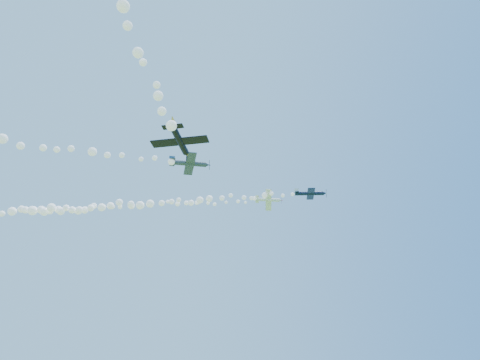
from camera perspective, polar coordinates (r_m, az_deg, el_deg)
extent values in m
cylinder|color=white|center=(90.05, 3.94, -2.81)|extent=(5.34, 0.93, 1.27)
cone|color=white|center=(89.97, 5.76, -2.89)|extent=(0.70, 0.74, 0.78)
cone|color=#A51220|center=(89.97, 6.01, -2.90)|extent=(0.29, 0.26, 0.28)
cube|color=black|center=(89.97, 5.94, -2.90)|extent=(0.35, 0.49, 1.64)
cube|color=white|center=(89.97, 4.08, -2.86)|extent=(2.94, 6.46, 1.92)
cube|color=white|center=(90.22, 2.44, -2.73)|extent=(1.31, 2.36, 0.73)
cube|color=#A51220|center=(90.58, 2.42, -2.52)|extent=(0.99, 0.55, 1.12)
sphere|color=black|center=(90.27, 4.43, -2.69)|extent=(0.87, 0.91, 0.83)
cylinder|color=#0B1634|center=(88.33, 9.86, -1.90)|extent=(5.55, 3.99, 1.17)
cone|color=#0B1634|center=(88.56, 11.97, -1.86)|extent=(1.07, 1.07, 0.85)
cone|color=white|center=(88.61, 12.26, -1.85)|extent=(0.42, 0.40, 0.30)
cube|color=black|center=(88.59, 12.18, -1.86)|extent=(0.15, 0.61, 1.88)
cube|color=#0B1634|center=(88.30, 10.02, -1.97)|extent=(3.85, 7.31, 2.01)
cube|color=#0B1634|center=(88.24, 8.10, -1.90)|extent=(1.66, 2.68, 0.75)
cube|color=white|center=(88.42, 8.04, -1.56)|extent=(0.96, 0.69, 1.24)
sphere|color=black|center=(88.50, 10.40, -1.65)|extent=(0.94, 1.07, 0.91)
cylinder|color=#323D49|center=(72.33, -7.35, 2.36)|extent=(6.44, 1.71, 1.30)
cone|color=#323D49|center=(72.66, -4.65, 2.17)|extent=(0.90, 0.94, 0.90)
cone|color=navy|center=(72.72, -4.28, 2.14)|extent=(0.37, 0.34, 0.32)
cube|color=black|center=(72.71, -4.38, 2.15)|extent=(0.19, 0.37, 2.01)
cube|color=#323D49|center=(72.28, -7.14, 2.25)|extent=(1.68, 7.81, 1.13)
cube|color=#323D49|center=(72.20, -9.60, 2.54)|extent=(0.93, 2.75, 0.45)
cube|color=navy|center=(72.49, -9.65, 2.94)|extent=(1.09, 0.26, 1.33)
sphere|color=black|center=(72.61, -6.64, 2.58)|extent=(0.82, 0.85, 0.89)
cylinder|color=black|center=(52.58, -8.64, 5.68)|extent=(3.19, 6.01, 1.47)
cone|color=black|center=(55.18, -7.65, 3.74)|extent=(1.06, 1.05, 0.88)
cone|color=#C09516|center=(55.55, -7.52, 3.49)|extent=(0.39, 0.42, 0.32)
cube|color=black|center=(55.45, -7.56, 3.56)|extent=(0.20, 0.29, 1.93)
cube|color=black|center=(52.71, -8.57, 5.42)|extent=(7.56, 4.25, 0.40)
cube|color=black|center=(50.51, -9.55, 7.49)|extent=(2.78, 1.80, 0.20)
cube|color=#C09516|center=(50.79, -9.52, 8.05)|extent=(0.48, 1.05, 1.32)
sphere|color=black|center=(53.47, -8.35, 5.50)|extent=(0.97, 1.02, 0.81)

